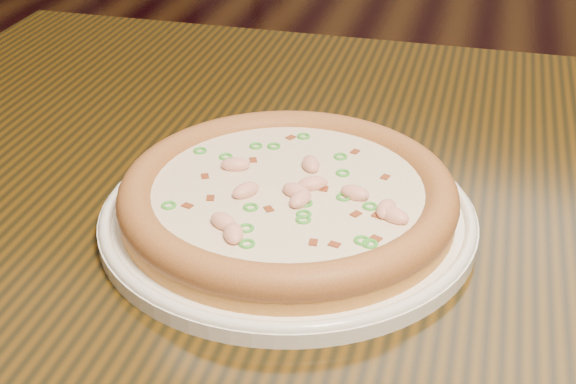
# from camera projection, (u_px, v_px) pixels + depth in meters

# --- Properties ---
(hero_table) EXTENTS (1.20, 0.80, 0.75)m
(hero_table) POSITION_uv_depth(u_px,v_px,m) (432.00, 306.00, 0.71)
(hero_table) COLOR black
(hero_table) RESTS_ON ground
(plate) EXTENTS (0.30, 0.30, 0.02)m
(plate) POSITION_uv_depth(u_px,v_px,m) (288.00, 215.00, 0.64)
(plate) COLOR white
(plate) RESTS_ON hero_table
(pizza) EXTENTS (0.27, 0.27, 0.03)m
(pizza) POSITION_uv_depth(u_px,v_px,m) (288.00, 195.00, 0.63)
(pizza) COLOR #C19242
(pizza) RESTS_ON plate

